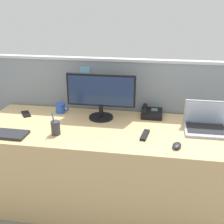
# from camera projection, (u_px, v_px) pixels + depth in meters

# --- Properties ---
(ground_plane) EXTENTS (10.00, 10.00, 0.00)m
(ground_plane) POSITION_uv_depth(u_px,v_px,m) (111.00, 200.00, 2.52)
(ground_plane) COLOR slate
(desk) EXTENTS (2.18, 0.78, 0.73)m
(desk) POSITION_uv_depth(u_px,v_px,m) (111.00, 166.00, 2.38)
(desk) COLOR tan
(desk) RESTS_ON ground_plane
(cubicle_divider) EXTENTS (2.52, 0.08, 1.21)m
(cubicle_divider) POSITION_uv_depth(u_px,v_px,m) (118.00, 120.00, 2.68)
(cubicle_divider) COLOR gray
(cubicle_divider) RESTS_ON ground_plane
(desktop_monitor) EXTENTS (0.60, 0.21, 0.39)m
(desktop_monitor) POSITION_uv_depth(u_px,v_px,m) (101.00, 94.00, 2.36)
(desktop_monitor) COLOR black
(desktop_monitor) RESTS_ON desk
(laptop) EXTENTS (0.34, 0.27, 0.23)m
(laptop) POSITION_uv_depth(u_px,v_px,m) (206.00, 123.00, 2.20)
(laptop) COLOR #9EA0A8
(laptop) RESTS_ON desk
(desk_phone) EXTENTS (0.18, 0.19, 0.09)m
(desk_phone) POSITION_uv_depth(u_px,v_px,m) (151.00, 113.00, 2.46)
(desk_phone) COLOR black
(desk_phone) RESTS_ON desk
(keyboard_main) EXTENTS (0.40, 0.16, 0.02)m
(keyboard_main) POSITION_uv_depth(u_px,v_px,m) (2.00, 134.00, 2.12)
(keyboard_main) COLOR #232328
(keyboard_main) RESTS_ON desk
(computer_mouse_right_hand) EXTENTS (0.08, 0.11, 0.03)m
(computer_mouse_right_hand) POSITION_uv_depth(u_px,v_px,m) (177.00, 146.00, 1.94)
(computer_mouse_right_hand) COLOR #232328
(computer_mouse_right_hand) RESTS_ON desk
(pen_cup) EXTENTS (0.07, 0.07, 0.19)m
(pen_cup) POSITION_uv_depth(u_px,v_px,m) (56.00, 128.00, 2.12)
(pen_cup) COLOR #333338
(pen_cup) RESTS_ON desk
(cell_phone_black_slab) EXTENTS (0.14, 0.16, 0.01)m
(cell_phone_black_slab) POSITION_uv_depth(u_px,v_px,m) (26.00, 114.00, 2.51)
(cell_phone_black_slab) COLOR black
(cell_phone_black_slab) RESTS_ON desk
(tv_remote) EXTENTS (0.07, 0.17, 0.02)m
(tv_remote) POSITION_uv_depth(u_px,v_px,m) (145.00, 135.00, 2.10)
(tv_remote) COLOR black
(tv_remote) RESTS_ON desk
(coffee_mug) EXTENTS (0.12, 0.08, 0.09)m
(coffee_mug) POSITION_uv_depth(u_px,v_px,m) (61.00, 108.00, 2.53)
(coffee_mug) COLOR blue
(coffee_mug) RESTS_ON desk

